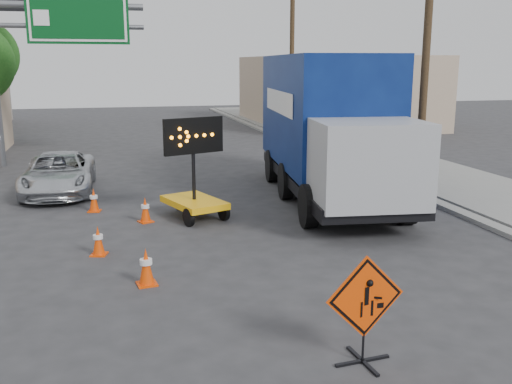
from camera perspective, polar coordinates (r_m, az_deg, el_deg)
name	(u,v)px	position (r m, az deg, el deg)	size (l,w,h in m)	color
ground	(281,359)	(8.51, 2.53, -16.31)	(100.00, 100.00, 0.00)	#2D2D30
curb_right	(339,162)	(24.37, 8.30, 2.98)	(0.40, 60.00, 0.12)	gray
sidewalk_right	(388,159)	(25.35, 13.11, 3.19)	(4.00, 60.00, 0.15)	gray
building_right_far	(333,91)	(40.15, 7.73, 10.00)	(10.00, 14.00, 4.60)	tan
highway_gantry	(45,40)	(25.17, -20.35, 14.11)	(6.18, 0.38, 6.90)	slate
utility_pole_near	(427,46)	(19.94, 16.69, 13.80)	(1.80, 0.26, 9.00)	#44301D
utility_pole_far	(292,53)	(32.75, 3.61, 13.67)	(1.80, 0.26, 9.00)	#44301D
construction_sign	(365,307)	(8.18, 10.83, -11.22)	(1.20, 0.85, 1.59)	black
arrow_board	(194,196)	(15.59, -6.20, -0.36)	(1.73, 2.20, 2.74)	#FFB40E
pickup_truck	(59,173)	(19.58, -19.12, 1.78)	(2.15, 4.66, 1.30)	silver
box_truck	(328,135)	(17.70, 7.20, 5.68)	(3.85, 9.53, 4.39)	black
cone_a	(146,267)	(11.11, -10.93, -7.33)	(0.41, 0.41, 0.73)	#EC3F04
cone_b	(98,241)	(13.03, -15.50, -4.71)	(0.42, 0.42, 0.66)	#EC3F04
cone_c	(145,210)	(15.42, -11.01, -1.74)	(0.45, 0.45, 0.68)	#EC3F04
cone_d	(94,200)	(16.86, -15.91, -0.77)	(0.40, 0.40, 0.67)	#EC3F04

